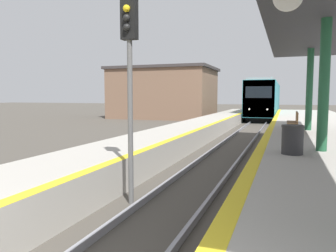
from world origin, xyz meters
The scene contains 6 objects.
train centered at (0.00, 38.96, 2.15)m, with size 2.85×20.68×4.23m.
signal_near centered at (-1.01, 5.04, 3.26)m, with size 0.36×0.31×4.67m.
station_canopy centered at (3.37, 8.83, 4.69)m, with size 3.50×19.05×4.03m.
trash_bin centered at (2.54, 7.95, 1.31)m, with size 0.61×0.61×0.81m.
bench centered at (2.69, 13.67, 1.39)m, with size 0.44×1.71×0.92m.
station_building centered at (-10.98, 33.82, 2.89)m, with size 11.52×8.21×5.75m.
Camera 1 is at (2.34, -1.70, 2.51)m, focal length 35.00 mm.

